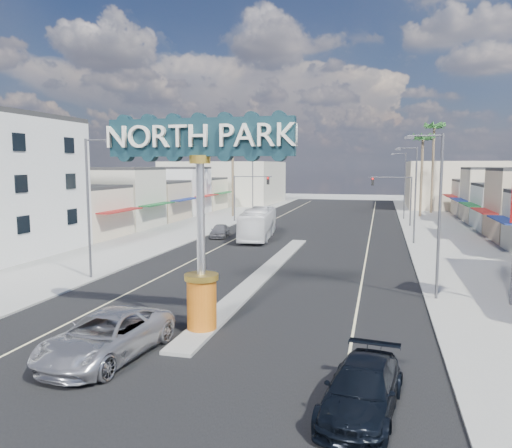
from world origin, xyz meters
The scene contains 24 objects.
ground centered at (0.00, 30.00, 0.00)m, with size 160.00×160.00×0.00m, color gray.
road centered at (0.00, 30.00, 0.01)m, with size 20.00×120.00×0.01m, color black.
median_island centered at (0.00, 14.00, 0.08)m, with size 1.30×30.00×0.16m, color gray.
sidewalk_left centered at (-14.00, 30.00, 0.06)m, with size 8.00×120.00×0.12m, color gray.
sidewalk_right centered at (14.00, 30.00, 0.06)m, with size 8.00×120.00×0.12m, color gray.
storefront_row_left centered at (-24.00, 43.00, 3.00)m, with size 12.00×42.00×6.00m, color beige.
backdrop_far_left centered at (-22.00, 75.00, 4.00)m, with size 20.00×20.00×8.00m, color #B7B29E.
backdrop_far_right centered at (22.00, 75.00, 4.00)m, with size 20.00×20.00×8.00m, color beige.
gateway_sign centered at (0.00, 1.98, 5.93)m, with size 8.20×1.50×9.15m.
traffic_signal_left centered at (-9.18, 43.99, 4.27)m, with size 5.09×0.45×6.00m.
traffic_signal_right centered at (9.18, 43.99, 4.27)m, with size 5.09×0.45×6.00m.
streetlight_l_near centered at (-10.43, 10.00, 5.07)m, with size 2.03×0.22×9.00m.
streetlight_l_mid centered at (-10.43, 30.00, 5.07)m, with size 2.03×0.22×9.00m.
streetlight_l_far centered at (-10.43, 52.00, 5.07)m, with size 2.03×0.22×9.00m.
streetlight_r_near centered at (10.43, 10.00, 5.07)m, with size 2.03×0.22×9.00m.
streetlight_r_mid centered at (10.43, 30.00, 5.07)m, with size 2.03×0.22×9.00m.
streetlight_r_far centered at (10.43, 52.00, 5.07)m, with size 2.03×0.22×9.00m.
palm_left_far centered at (-13.00, 50.00, 11.50)m, with size 2.60×2.60×13.10m.
palm_right_mid centered at (13.00, 56.00, 10.60)m, with size 2.60×2.60×12.10m.
palm_right_far centered at (15.00, 62.00, 12.39)m, with size 2.60×2.60×14.10m.
suv_left centered at (-2.49, -1.74, 0.87)m, with size 2.87×6.23×1.73m, color #AEADB2.
suv_right centered at (7.14, -3.71, 0.73)m, with size 2.05×5.04×1.46m, color black.
car_parked_left centered at (-8.38, 29.96, 0.69)m, with size 1.62×4.03×1.37m, color slate.
city_bus centered at (-4.40, 30.18, 1.51)m, with size 2.53×10.83×3.02m, color white.
Camera 1 is at (7.52, -18.15, 7.34)m, focal length 35.00 mm.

